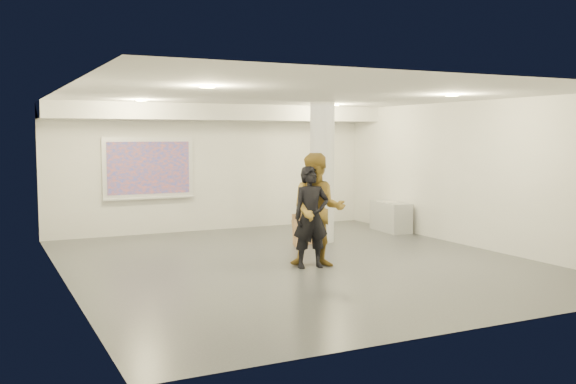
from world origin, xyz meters
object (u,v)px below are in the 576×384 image
man (318,210)px  column (322,173)px  projection_screen (149,169)px  woman (311,217)px  credenza (391,217)px

man → column: bearing=89.0°
column → projection_screen: column is taller
projection_screen → woman: bearing=-72.0°
projection_screen → woman: size_ratio=1.18×
column → projection_screen: (-3.10, 2.65, 0.03)m
projection_screen → credenza: 5.82m
column → woman: (-1.49, -2.30, -0.61)m
woman → credenza: bearing=45.0°
column → credenza: 2.57m
projection_screen → man: (1.76, -4.92, -0.53)m
credenza → man: size_ratio=0.61×
column → credenza: bearing=15.1°
column → credenza: (2.22, 0.60, -1.15)m
credenza → woman: bearing=-136.3°
credenza → woman: (-3.71, -2.90, 0.53)m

